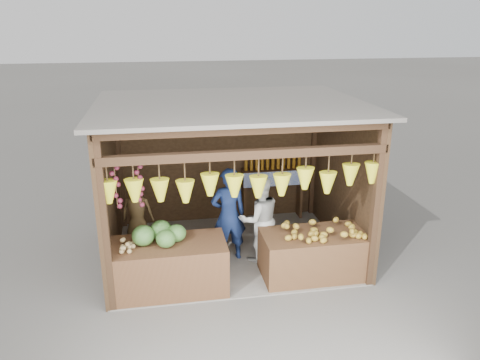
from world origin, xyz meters
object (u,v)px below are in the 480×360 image
at_px(counter_left, 169,267).
at_px(woman_standing, 259,219).
at_px(counter_right, 314,255).
at_px(vendor_seated, 137,212).
at_px(man_standing, 229,215).

height_order(counter_left, woman_standing, woman_standing).
relative_size(counter_right, woman_standing, 1.11).
xyz_separation_m(woman_standing, vendor_seated, (-2.01, 0.49, 0.08)).
relative_size(man_standing, woman_standing, 1.10).
bearing_deg(counter_right, counter_left, -179.01).
bearing_deg(man_standing, counter_left, 30.77).
distance_m(counter_right, woman_standing, 1.08).
height_order(man_standing, woman_standing, man_standing).
height_order(woman_standing, vendor_seated, woman_standing).
height_order(counter_left, man_standing, man_standing).
relative_size(woman_standing, vendor_seated, 1.38).
xyz_separation_m(counter_left, vendor_seated, (-0.48, 1.20, 0.44)).
bearing_deg(counter_left, man_standing, 38.09).
distance_m(counter_right, vendor_seated, 3.04).
height_order(counter_right, woman_standing, woman_standing).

